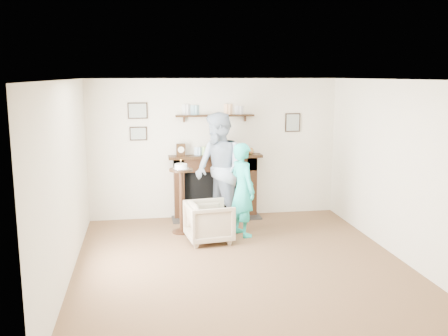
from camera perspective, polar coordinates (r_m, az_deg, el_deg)
The scene contains 6 objects.
ground at distance 6.95m, azimuth 2.04°, elevation -11.04°, with size 5.00×5.00×0.00m, color brown.
room_shell at distance 7.20m, azimuth 1.01°, elevation 3.12°, with size 4.54×5.02×2.52m.
armchair at distance 7.89m, azimuth -1.69°, elevation -8.34°, with size 0.67×0.69×0.63m, color tan.
man at distance 8.71m, azimuth -0.56°, elevation -6.50°, with size 0.95×0.74×1.95m, color silver.
woman at distance 8.19m, azimuth 2.12°, elevation -7.63°, with size 0.55×0.36×1.51m, color teal.
pedestal_table at distance 8.13m, azimuth -4.91°, elevation -2.27°, with size 0.38×0.38×1.23m.
Camera 1 is at (-1.31, -6.32, 2.56)m, focal length 40.00 mm.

